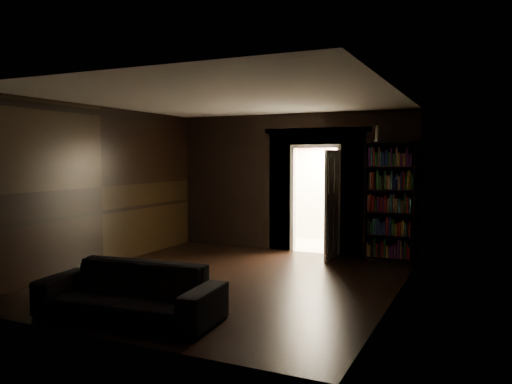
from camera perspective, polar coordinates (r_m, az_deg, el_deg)
ground at (r=7.87m, az=-3.13°, el=-10.10°), size 5.50×5.50×0.00m
room_walls at (r=8.61m, az=0.11°, el=2.43°), size 5.02×5.61×2.84m
kitchen_alcove at (r=11.08m, az=8.58°, el=0.29°), size 2.20×1.80×2.60m
sofa at (r=6.18m, az=-14.28°, el=-10.10°), size 2.27×1.12×0.85m
bookshelf at (r=9.46m, az=15.08°, el=-1.09°), size 0.95×0.56×2.20m
refrigerator at (r=11.11m, az=11.77°, el=-1.73°), size 0.87×0.83×1.65m
door at (r=9.46m, az=8.66°, el=-1.46°), size 0.05×0.85×2.05m
figurine at (r=9.46m, az=13.69°, el=6.51°), size 0.10×0.10×0.30m
bottles at (r=11.03m, az=11.43°, el=3.13°), size 0.57×0.09×0.23m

